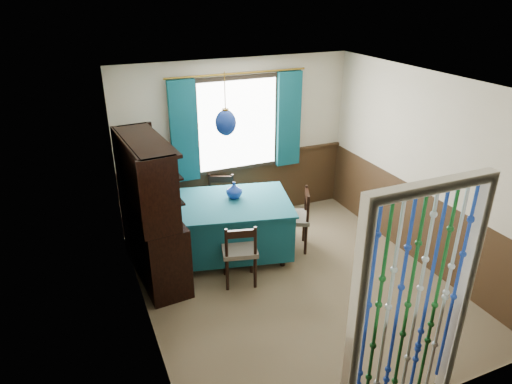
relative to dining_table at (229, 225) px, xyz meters
name	(u,v)px	position (x,y,z in m)	size (l,w,h in m)	color
floor	(295,285)	(0.51, -1.01, -0.46)	(4.00, 4.00, 0.00)	brown
ceiling	(304,84)	(0.51, -1.01, 2.04)	(4.00, 4.00, 0.00)	silver
wall_back	(237,143)	(0.51, 0.99, 0.79)	(3.60, 3.60, 0.00)	beige
wall_front	(420,294)	(0.51, -3.01, 0.79)	(3.60, 3.60, 0.00)	beige
wall_left	(139,224)	(-1.29, -1.01, 0.79)	(4.00, 4.00, 0.00)	beige
wall_right	(423,171)	(2.31, -1.01, 0.79)	(4.00, 4.00, 0.00)	beige
wainscot_back	(238,189)	(0.51, 0.97, 0.04)	(3.60, 3.60, 0.00)	#342314
wainscot_front	(406,366)	(0.51, -3.00, 0.04)	(3.60, 3.60, 0.00)	#342314
wainscot_left	(148,285)	(-1.28, -1.01, 0.04)	(4.00, 4.00, 0.00)	#342314
wainscot_right	(414,223)	(2.29, -1.01, 0.04)	(4.00, 4.00, 0.00)	#342314
window	(237,125)	(0.51, 0.94, 1.09)	(1.32, 0.12, 1.42)	black
doorway	(412,310)	(0.51, -2.95, 0.59)	(1.16, 0.12, 2.18)	silver
dining_table	(229,225)	(0.00, 0.00, 0.00)	(1.87, 1.49, 0.80)	#0F4450
chair_near	(240,251)	(-0.10, -0.68, 0.00)	(0.51, 0.50, 0.86)	black
chair_far	(221,203)	(0.12, 0.68, 0.00)	(0.56, 0.55, 0.86)	black
chair_left	(155,232)	(-0.96, 0.20, -0.01)	(0.40, 0.42, 0.84)	black
chair_right	(296,218)	(0.92, -0.20, 0.01)	(0.56, 0.57, 0.89)	black
sideboard	(153,231)	(-1.03, -0.09, 0.17)	(0.60, 1.43, 1.83)	black
pendant_lamp	(226,123)	(0.00, 0.00, 1.43)	(0.26, 0.26, 0.78)	olive
vase_table	(234,191)	(0.13, 0.10, 0.44)	(0.20, 0.20, 0.21)	navy
bowl_shelf	(157,190)	(-0.97, -0.31, 0.82)	(0.24, 0.24, 0.06)	beige
vase_sideboard	(150,193)	(-0.97, 0.24, 0.54)	(0.16, 0.16, 0.17)	beige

